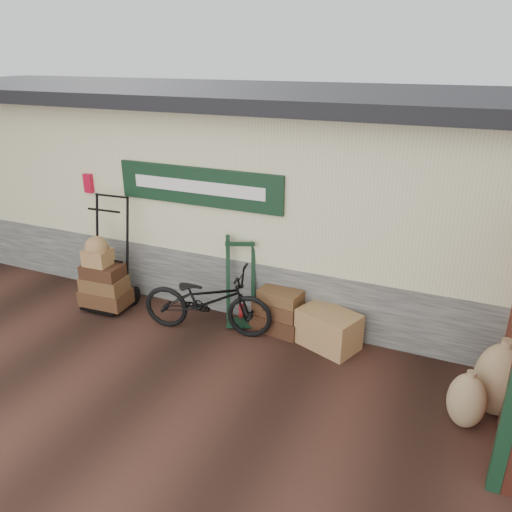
{
  "coord_description": "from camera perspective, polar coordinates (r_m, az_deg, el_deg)",
  "views": [
    {
      "loc": [
        3.26,
        -5.03,
        3.71
      ],
      "look_at": [
        0.63,
        0.9,
        1.06
      ],
      "focal_mm": 35.0,
      "sensor_mm": 36.0,
      "label": 1
    }
  ],
  "objects": [
    {
      "name": "suitcase_stack",
      "position": [
        7.15,
        2.62,
        -6.1
      ],
      "size": [
        0.79,
        0.55,
        0.65
      ],
      "primitive_type": null,
      "rotation": [
        0.0,
        0.0,
        -0.14
      ],
      "color": "#351E11",
      "rests_on": "ground"
    },
    {
      "name": "station_building",
      "position": [
        8.68,
        1.12,
        8.22
      ],
      "size": [
        14.4,
        4.1,
        3.2
      ],
      "color": "#4C4C47",
      "rests_on": "ground"
    },
    {
      "name": "bicycle",
      "position": [
        7.03,
        -5.63,
        -4.66
      ],
      "size": [
        1.0,
        1.97,
        1.09
      ],
      "primitive_type": "imported",
      "rotation": [
        0.0,
        0.0,
        1.76
      ],
      "color": "black",
      "rests_on": "ground"
    },
    {
      "name": "ground",
      "position": [
        7.05,
        -7.76,
        -9.8
      ],
      "size": [
        80.0,
        80.0,
        0.0
      ],
      "primitive_type": "plane",
      "color": "black",
      "rests_on": "ground"
    },
    {
      "name": "green_barrow",
      "position": [
        7.21,
        -1.79,
        -2.87
      ],
      "size": [
        0.59,
        0.55,
        1.31
      ],
      "primitive_type": null,
      "rotation": [
        0.0,
        0.0,
        0.39
      ],
      "color": "black",
      "rests_on": "ground"
    },
    {
      "name": "burlap_sack_right",
      "position": [
        5.89,
        22.92,
        -14.99
      ],
      "size": [
        0.48,
        0.43,
        0.64
      ],
      "primitive_type": "ellipsoid",
      "rotation": [
        0.0,
        0.0,
        -0.27
      ],
      "color": "#936E4F",
      "rests_on": "ground"
    },
    {
      "name": "wicker_hamper",
      "position": [
        6.86,
        8.29,
        -8.28
      ],
      "size": [
        0.91,
        0.76,
        0.51
      ],
      "primitive_type": "cube",
      "rotation": [
        0.0,
        0.0,
        -0.36
      ],
      "color": "brown",
      "rests_on": "ground"
    },
    {
      "name": "burlap_sack_left",
      "position": [
        6.13,
        26.1,
        -12.59
      ],
      "size": [
        0.6,
        0.52,
        0.88
      ],
      "primitive_type": "ellipsoid",
      "rotation": [
        0.0,
        0.0,
        0.11
      ],
      "color": "#936E4F",
      "rests_on": "ground"
    },
    {
      "name": "porter_trolley",
      "position": [
        7.98,
        -16.48,
        0.47
      ],
      "size": [
        0.92,
        0.71,
        1.76
      ],
      "primitive_type": null,
      "rotation": [
        0.0,
        0.0,
        0.06
      ],
      "color": "black",
      "rests_on": "ground"
    }
  ]
}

